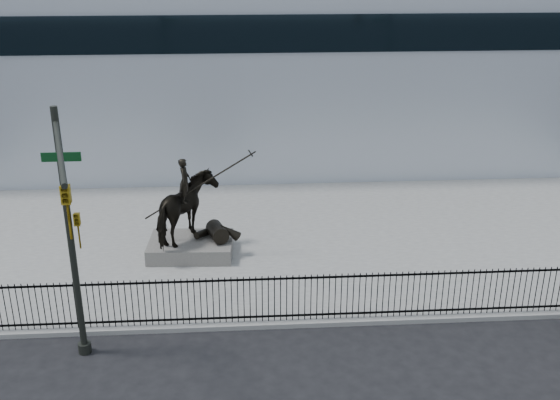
{
  "coord_description": "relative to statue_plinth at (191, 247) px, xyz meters",
  "views": [
    {
      "loc": [
        -2.6,
        -15.54,
        10.69
      ],
      "look_at": [
        -1.16,
        6.0,
        2.12
      ],
      "focal_mm": 42.0,
      "sensor_mm": 36.0,
      "label": 1
    }
  ],
  "objects": [
    {
      "name": "ground",
      "position": [
        4.38,
        -5.91,
        -0.43
      ],
      "size": [
        120.0,
        120.0,
        0.0
      ],
      "primitive_type": "plane",
      "color": "black",
      "rests_on": "ground"
    },
    {
      "name": "picket_fence",
      "position": [
        4.38,
        -4.66,
        0.47
      ],
      "size": [
        22.1,
        0.1,
        1.5
      ],
      "color": "black",
      "rests_on": "plaza"
    },
    {
      "name": "statue_plinth",
      "position": [
        0.0,
        0.0,
        0.0
      ],
      "size": [
        3.06,
        2.18,
        0.56
      ],
      "primitive_type": "cube",
      "rotation": [
        0.0,
        0.0,
        -0.05
      ],
      "color": "#595651",
      "rests_on": "plaza"
    },
    {
      "name": "equestrian_statue",
      "position": [
        0.06,
        -0.0,
        1.44
      ],
      "size": [
        3.8,
        2.44,
        3.22
      ],
      "rotation": [
        0.0,
        0.0,
        -0.05
      ],
      "color": "black",
      "rests_on": "statue_plinth"
    },
    {
      "name": "plaza",
      "position": [
        4.38,
        1.09,
        -0.35
      ],
      "size": [
        30.0,
        12.0,
        0.15
      ],
      "primitive_type": "cube",
      "color": "gray",
      "rests_on": "ground"
    },
    {
      "name": "traffic_signal_left",
      "position": [
        -2.37,
        -6.53,
        3.6
      ],
      "size": [
        1.52,
        4.84,
        7.0
      ],
      "color": "black",
      "rests_on": "ground"
    },
    {
      "name": "building",
      "position": [
        4.38,
        14.09,
        4.07
      ],
      "size": [
        44.0,
        14.0,
        9.0
      ],
      "primitive_type": "cube",
      "color": "#AFB7BF",
      "rests_on": "ground"
    }
  ]
}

